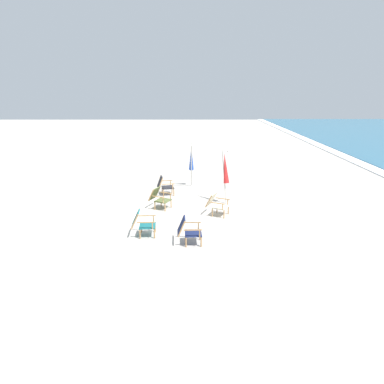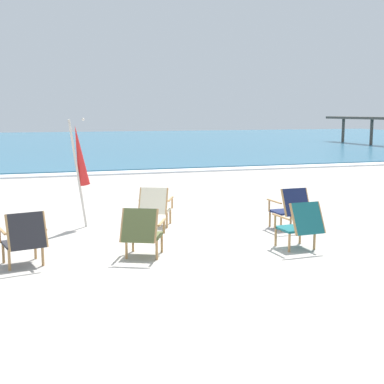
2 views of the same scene
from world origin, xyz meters
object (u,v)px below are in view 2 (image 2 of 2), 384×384
Objects in this scene: beach_chair_back_left at (301,224)px; beach_chair_far_center at (142,231)px; umbrella_furled_red at (80,156)px; beach_chair_front_right at (155,206)px; beach_chair_back_right at (24,238)px; beach_chair_mid_center at (291,207)px.

beach_chair_back_left reaches higher than beach_chair_far_center.
umbrella_furled_red reaches higher than beach_chair_back_left.
beach_chair_front_right is 3.17m from beach_chair_back_right.
beach_chair_front_right is 1.71m from umbrella_furled_red.
beach_chair_mid_center is 3.30m from beach_chair_far_center.
beach_chair_back_right reaches higher than beach_chair_front_right.
beach_chair_far_center is at bearing -109.03° from beach_chair_front_right.
umbrella_furled_red is at bearing 138.54° from beach_chair_back_left.
beach_chair_back_left is 0.99× the size of beach_chair_mid_center.
beach_chair_mid_center is at bearing -22.39° from beach_chair_front_right.
beach_chair_mid_center reaches higher than beach_chair_far_center.
umbrella_furled_red is (-3.18, 2.81, 0.95)m from beach_chair_back_left.
beach_chair_back_right is at bearing -139.99° from beach_chair_front_right.
beach_chair_far_center is at bearing 173.64° from beach_chair_back_left.
beach_chair_front_right is at bearing 40.01° from beach_chair_back_right.
umbrella_furled_red is (-1.36, 0.42, 0.95)m from beach_chair_front_right.
beach_chair_front_right is 2.99m from beach_chair_back_left.
beach_chair_mid_center is (0.57, 1.40, 0.00)m from beach_chair_back_left.
umbrella_furled_red is (-0.64, 2.52, 0.95)m from beach_chair_far_center.
beach_chair_far_center is 2.77m from umbrella_furled_red.
umbrella_furled_red reaches higher than beach_chair_back_right.
beach_chair_front_right is 1.00× the size of beach_chair_far_center.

